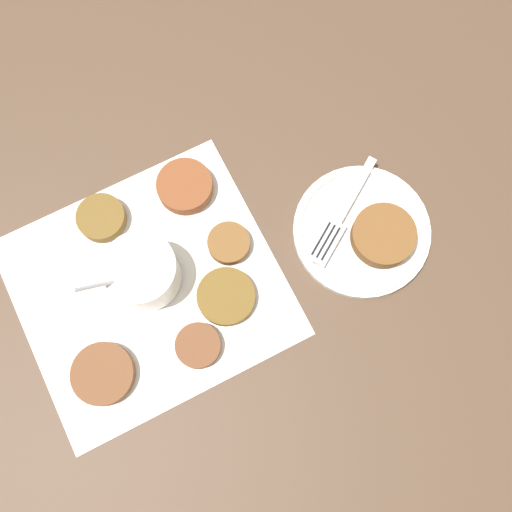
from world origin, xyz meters
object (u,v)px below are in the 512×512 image
at_px(sauce_bowl, 143,273).
at_px(fork, 338,221).
at_px(serving_plate, 362,230).
at_px(fritter_on_plate, 383,236).

xyz_separation_m(sauce_bowl, fork, (-0.26, 0.03, -0.01)).
relative_size(sauce_bowl, serving_plate, 0.66).
height_order(serving_plate, fork, fork).
height_order(serving_plate, fritter_on_plate, fritter_on_plate).
distance_m(sauce_bowl, fork, 0.26).
bearing_deg(fork, fritter_on_plate, 135.87).
height_order(sauce_bowl, fork, sauce_bowl).
bearing_deg(sauce_bowl, fritter_on_plate, 166.90).
relative_size(sauce_bowl, fork, 0.83).
bearing_deg(fritter_on_plate, fork, -44.13).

